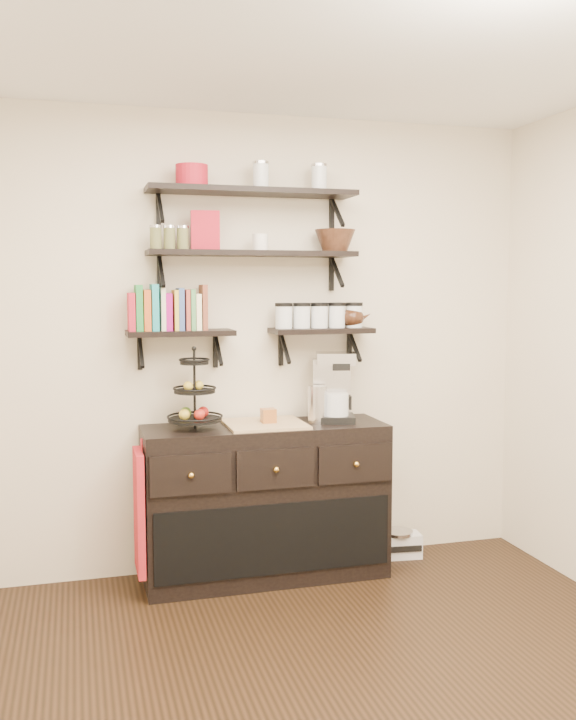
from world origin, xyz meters
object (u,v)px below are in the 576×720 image
(coffee_maker, at_px, (334,388))
(radio, at_px, (398,544))
(fruit_stand, at_px, (195,402))
(sideboard, at_px, (265,501))

(coffee_maker, relative_size, radio, 1.39)
(fruit_stand, distance_m, coffee_maker, 0.83)
(coffee_maker, bearing_deg, radio, 22.48)
(coffee_maker, bearing_deg, sideboard, -160.84)
(coffee_maker, xyz_separation_m, radio, (0.45, 0.06, -1.01))
(sideboard, bearing_deg, radio, 5.46)
(coffee_maker, bearing_deg, fruit_stand, -162.85)
(sideboard, relative_size, coffee_maker, 3.40)
(sideboard, distance_m, fruit_stand, 0.72)
(coffee_maker, height_order, radio, coffee_maker)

